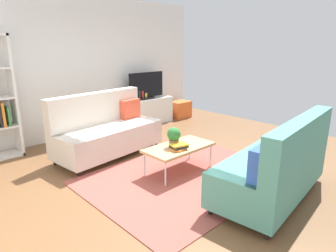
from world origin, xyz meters
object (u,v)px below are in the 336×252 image
object	(u,v)px
bottle_2	(146,96)
table_book_0	(179,148)
couch_green	(276,166)
storage_trunk	(180,109)
tv_console	(146,111)
bottle_1	(143,95)
couch_beige	(107,131)
vase_1	(132,98)
tv	(146,86)
bottle_0	(139,96)
potted_plant	(174,136)
vase_0	(125,98)
coffee_table	(179,148)

from	to	relation	value
bottle_2	table_book_0	bearing A→B (deg)	-120.22
couch_green	storage_trunk	distance (m)	4.48
tv_console	bottle_1	world-z (taller)	bottle_1
couch_beige	tv_console	xyz separation A→B (m)	(1.84, 1.12, -0.12)
couch_green	vase_1	bearing A→B (deg)	73.35
tv_console	tv	world-z (taller)	tv
couch_green	bottle_0	xyz separation A→B (m)	(0.92, 3.93, 0.30)
storage_trunk	bottle_0	xyz separation A→B (m)	(-1.33, 0.06, 0.53)
vase_1	bottle_1	xyz separation A→B (m)	(0.27, -0.09, 0.04)
couch_beige	potted_plant	distance (m)	1.43
couch_green	bottle_2	size ratio (longest dim) A/B	13.04
table_book_0	couch_green	bearing A→B (deg)	-73.30
couch_green	vase_0	xyz separation A→B (m)	(0.58, 4.02, 0.28)
coffee_table	storage_trunk	distance (m)	3.53
storage_trunk	vase_0	size ratio (longest dim) A/B	3.01
storage_trunk	vase_0	world-z (taller)	vase_0
couch_beige	bottle_1	xyz separation A→B (m)	(1.70, 1.08, 0.30)
storage_trunk	potted_plant	bearing A→B (deg)	-137.45
coffee_table	bottle_0	bearing A→B (deg)	64.17
coffee_table	table_book_0	bearing A→B (deg)	-137.04
couch_beige	bottle_1	distance (m)	2.04
bottle_1	bottle_2	distance (m)	0.10
tv_console	vase_0	world-z (taller)	vase_0
couch_beige	bottle_2	size ratio (longest dim) A/B	13.07
storage_trunk	table_book_0	distance (m)	3.68
bottle_1	vase_1	bearing A→B (deg)	161.33
storage_trunk	bottle_1	size ratio (longest dim) A/B	2.48
storage_trunk	vase_1	distance (m)	1.59
vase_1	bottle_2	bearing A→B (deg)	-13.81
potted_plant	vase_0	world-z (taller)	vase_0
tv_console	vase_0	size ratio (longest dim) A/B	8.11
coffee_table	bottle_2	xyz separation A→B (m)	(1.41, 2.50, 0.32)
couch_green	bottle_1	bearing A→B (deg)	69.41
couch_green	table_book_0	distance (m)	1.38
coffee_table	table_book_0	distance (m)	0.15
tv_console	storage_trunk	distance (m)	1.11
coffee_table	table_book_0	world-z (taller)	table_book_0
bottle_0	vase_1	bearing A→B (deg)	151.91
tv	coffee_table	bearing A→B (deg)	-119.83
couch_beige	coffee_table	size ratio (longest dim) A/B	1.80
couch_beige	tv	size ratio (longest dim) A/B	1.98
couch_beige	storage_trunk	bearing A→B (deg)	-167.31
vase_0	couch_beige	bearing A→B (deg)	-137.11
tv	tv_console	bearing A→B (deg)	90.00
storage_trunk	couch_green	bearing A→B (deg)	-120.27
tv	table_book_0	xyz separation A→B (m)	(-1.55, -2.62, -0.52)
coffee_table	vase_1	xyz separation A→B (m)	(1.04, 2.59, 0.32)
coffee_table	bottle_0	distance (m)	2.80
couch_beige	vase_1	world-z (taller)	couch_beige
couch_green	table_book_0	world-z (taller)	couch_green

